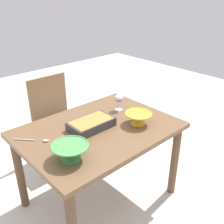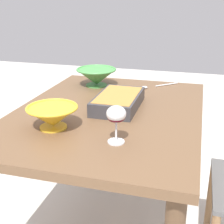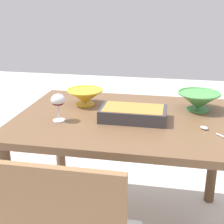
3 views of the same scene
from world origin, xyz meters
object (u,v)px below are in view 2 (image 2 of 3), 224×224
Objects in this scene: mixing_bowl at (96,76)px; wine_glass at (116,116)px; small_bowl at (53,116)px; dining_table at (109,129)px; serving_spoon at (152,86)px; casserole_dish at (118,100)px.

wine_glass is at bearing 23.65° from mixing_bowl.
mixing_bowl is at bearing -177.56° from small_bowl.
dining_table is 5.74× the size of serving_spoon.
casserole_dish is at bearing 33.29° from mixing_bowl.
mixing_bowl is at bearing -156.35° from wine_glass.
mixing_bowl is at bearing -80.83° from serving_spoon.
mixing_bowl is at bearing -153.79° from dining_table.
mixing_bowl is 0.67m from small_bowl.
serving_spoon is at bearing 178.74° from wine_glass.
casserole_dish is 0.38m from small_bowl.
casserole_dish is (-0.04, 0.04, 0.14)m from dining_table.
wine_glass reaches higher than dining_table.
small_bowl is 0.79m from serving_spoon.
dining_table is 4.96× the size of mixing_bowl.
mixing_bowl reaches higher than dining_table.
wine_glass is 0.80m from mixing_bowl.
mixing_bowl is (-0.35, -0.23, 0.02)m from casserole_dish.
serving_spoon is at bearing 99.17° from mixing_bowl.
small_bowl is (0.67, 0.03, -0.01)m from mixing_bowl.
small_bowl is (0.28, -0.16, 0.16)m from dining_table.
dining_table is at bearing 26.21° from mixing_bowl.
casserole_dish is at bearing -166.55° from wine_glass.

